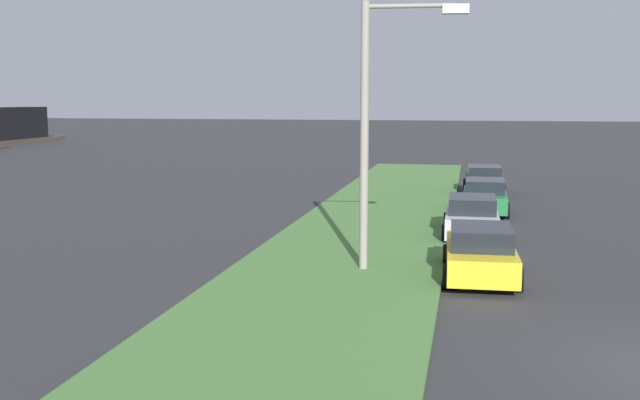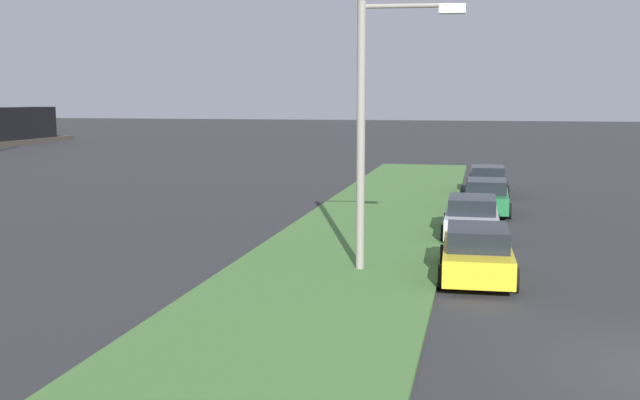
% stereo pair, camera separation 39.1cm
% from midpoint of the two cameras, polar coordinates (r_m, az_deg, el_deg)
% --- Properties ---
extents(grass_median, '(60.00, 6.00, 0.12)m').
position_cam_midpoint_polar(grass_median, '(24.54, 2.32, -3.51)').
color(grass_median, '#477238').
rests_on(grass_median, ground).
extents(parked_car_yellow, '(4.36, 2.13, 1.47)m').
position_cam_midpoint_polar(parked_car_yellow, '(20.65, 11.73, -4.00)').
color(parked_car_yellow, gold).
rests_on(parked_car_yellow, ground).
extents(parked_car_silver, '(4.32, 2.06, 1.47)m').
position_cam_midpoint_polar(parked_car_silver, '(26.72, 11.21, -1.29)').
color(parked_car_silver, '#B2B5BA').
rests_on(parked_car_silver, ground).
extents(parked_car_green, '(4.32, 2.05, 1.47)m').
position_cam_midpoint_polar(parked_car_green, '(32.37, 12.24, 0.26)').
color(parked_car_green, '#1E6B38').
rests_on(parked_car_green, ground).
extents(parked_car_black, '(4.35, 2.11, 1.47)m').
position_cam_midpoint_polar(parked_car_black, '(38.68, 12.24, 1.48)').
color(parked_car_black, black).
rests_on(parked_car_black, ground).
extents(streetlight, '(0.52, 2.88, 7.50)m').
position_cam_midpoint_polar(streetlight, '(20.48, 3.90, 6.41)').
color(streetlight, gray).
rests_on(streetlight, ground).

